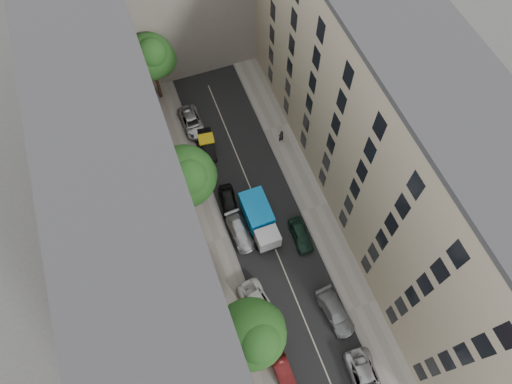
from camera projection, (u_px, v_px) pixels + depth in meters
name	position (u px, v px, depth m)	size (l,w,h in m)	color
ground	(265.00, 224.00, 46.83)	(120.00, 120.00, 0.00)	#4C4C49
road_surface	(265.00, 224.00, 46.82)	(8.00, 44.00, 0.02)	black
sidewalk_left	(214.00, 241.00, 45.87)	(3.00, 44.00, 0.15)	gray
sidewalk_right	(314.00, 207.00, 47.67)	(3.00, 44.00, 0.15)	gray
building_left	(138.00, 215.00, 36.25)	(8.00, 44.00, 20.00)	#454340
building_right	(385.00, 137.00, 39.85)	(8.00, 44.00, 20.00)	tan
tarp_truck	(260.00, 219.00, 45.40)	(2.50, 6.06, 2.80)	black
car_left_1	(281.00, 365.00, 39.68)	(1.36, 3.91, 1.29)	#480E0F
car_left_2	(259.00, 305.00, 42.12)	(2.36, 5.12, 1.42)	silver
car_left_3	(240.00, 232.00, 45.70)	(1.85, 4.55, 1.32)	#B4B4B9
car_left_4	(229.00, 202.00, 47.28)	(1.65, 4.11, 1.40)	black
car_left_5	(207.00, 145.00, 50.68)	(1.51, 4.33, 1.43)	black
car_left_6	(192.00, 122.00, 52.21)	(2.26, 4.90, 1.36)	#B0B0B5
car_right_0	(366.00, 380.00, 39.01)	(2.45, 5.32, 1.48)	#AEAEB3
car_right_1	(335.00, 312.00, 41.84)	(1.94, 4.78, 1.39)	slate
car_right_2	(301.00, 235.00, 45.52)	(1.62, 4.03, 1.37)	black
tree_near	(253.00, 335.00, 35.67)	(5.84, 5.65, 8.99)	#382619
tree_mid	(186.00, 178.00, 42.36)	(6.11, 5.95, 9.21)	#382619
tree_far	(152.00, 58.00, 49.18)	(5.35, 5.08, 9.26)	#382619
lamp_post	(246.00, 319.00, 38.32)	(0.36, 0.36, 6.09)	#1B602E
pedestrian	(281.00, 136.00, 50.85)	(0.65, 0.43, 1.78)	black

